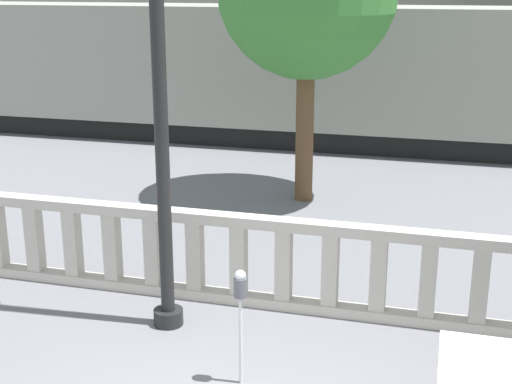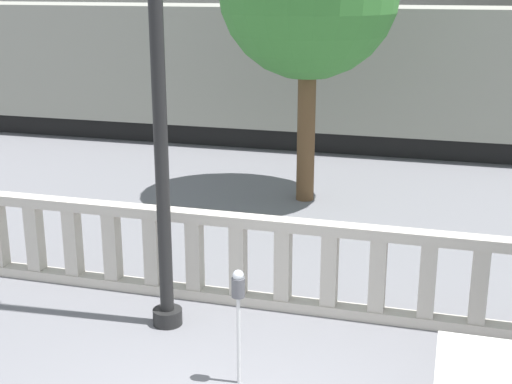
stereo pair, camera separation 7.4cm
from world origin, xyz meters
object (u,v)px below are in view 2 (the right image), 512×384
Objects in this scene: lamppost at (156,7)px; train_near at (455,78)px; train_far at (264,40)px; parking_meter at (238,296)px.

train_near is at bearing 73.59° from lamppost.
lamppost reaches higher than train_far.
train_near is 12.12m from train_far.
train_far reaches higher than parking_meter.
train_near is (1.92, 11.89, 0.84)m from parking_meter.
lamppost is at bearing -78.01° from train_far.
lamppost is 0.28× the size of train_far.
parking_meter is at bearing -75.37° from train_far.
train_far reaches higher than train_near.
train_far is at bearing 104.63° from parking_meter.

